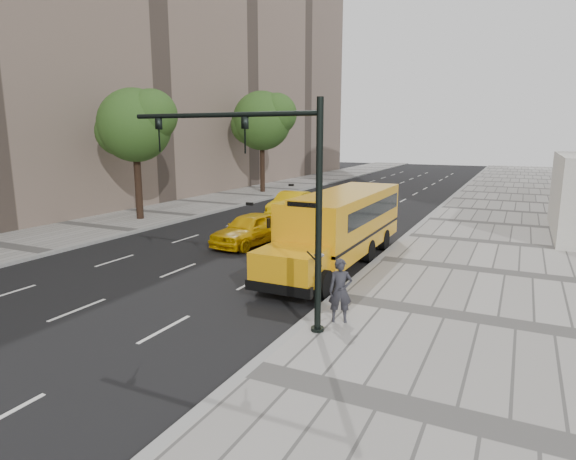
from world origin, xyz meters
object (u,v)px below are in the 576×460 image
at_px(tree_c, 263,120).
at_px(pedestrian, 340,291).
at_px(taxi_near, 250,229).
at_px(taxi_far, 291,204).
at_px(traffic_signal, 271,186).
at_px(school_bus, 342,222).
at_px(tree_b, 136,125).

xyz_separation_m(tree_c, pedestrian, (17.32, -26.88, -5.60)).
height_order(taxi_near, taxi_far, taxi_far).
distance_m(tree_c, taxi_near, 22.09).
height_order(tree_c, traffic_signal, tree_c).
distance_m(school_bus, taxi_far, 12.20).
relative_size(tree_b, tree_c, 0.89).
bearing_deg(school_bus, taxi_near, 169.18).
relative_size(tree_c, traffic_signal, 1.45).
bearing_deg(tree_b, taxi_far, 38.00).
relative_size(taxi_near, pedestrian, 2.54).
distance_m(tree_b, pedestrian, 20.96).
bearing_deg(pedestrian, tree_b, 125.83).
bearing_deg(tree_c, taxi_near, -62.98).
bearing_deg(taxi_far, tree_c, 124.67).
relative_size(tree_b, pedestrian, 4.43).
bearing_deg(tree_b, school_bus, -14.20).
height_order(pedestrian, traffic_signal, traffic_signal).
bearing_deg(tree_c, taxi_far, -52.66).
xyz_separation_m(tree_c, taxi_near, (9.68, -18.97, -5.88)).
height_order(tree_c, taxi_near, tree_c).
height_order(tree_b, pedestrian, tree_b).
height_order(tree_c, taxi_far, tree_c).
bearing_deg(traffic_signal, tree_c, 119.30).
bearing_deg(taxi_near, traffic_signal, -49.24).
xyz_separation_m(taxi_far, pedestrian, (9.59, -16.74, 0.27)).
xyz_separation_m(taxi_near, taxi_far, (-1.94, 8.83, 0.00)).
bearing_deg(school_bus, traffic_signal, -84.94).
relative_size(school_bus, taxi_far, 2.36).
bearing_deg(tree_c, pedestrian, -57.20).
height_order(school_bus, taxi_far, school_bus).
bearing_deg(pedestrian, traffic_signal, -174.81).
distance_m(tree_c, traffic_signal, 31.97).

